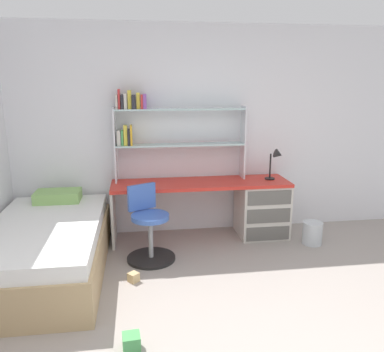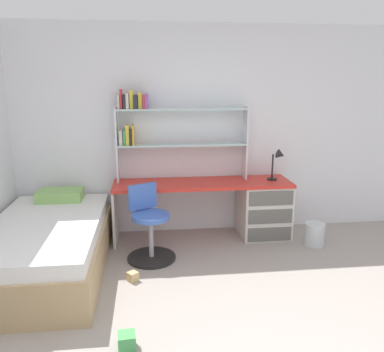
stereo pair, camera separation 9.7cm
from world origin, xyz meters
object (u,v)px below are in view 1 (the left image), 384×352
at_px(swivel_chair, 149,231).
at_px(toy_block_natural_2, 134,277).
at_px(bookshelf_hutch, 161,126).
at_px(waste_bin, 312,233).
at_px(desk_lamp, 276,159).
at_px(bed_platform, 46,248).
at_px(desk, 246,205).
at_px(toy_block_green_0, 131,343).

distance_m(swivel_chair, toy_block_natural_2, 0.58).
height_order(bookshelf_hutch, waste_bin, bookshelf_hutch).
relative_size(desk_lamp, bed_platform, 0.19).
relative_size(swivel_chair, waste_bin, 2.99).
distance_m(desk, desk_lamp, 0.67).
height_order(swivel_chair, toy_block_green_0, swivel_chair).
height_order(desk_lamp, swivel_chair, desk_lamp).
xyz_separation_m(desk, waste_bin, (0.71, -0.37, -0.26)).
xyz_separation_m(desk, desk_lamp, (0.35, -0.02, 0.56)).
bearing_deg(bookshelf_hutch, swivel_chair, -106.28).
height_order(desk, toy_block_natural_2, desk).
height_order(swivel_chair, toy_block_natural_2, swivel_chair).
xyz_separation_m(bookshelf_hutch, toy_block_green_0, (-0.37, -2.13, -1.30)).
xyz_separation_m(desk_lamp, bed_platform, (-2.57, -0.68, -0.69)).
distance_m(desk_lamp, toy_block_green_0, 2.76).
distance_m(swivel_chair, bed_platform, 1.04).
height_order(desk, waste_bin, desk).
xyz_separation_m(waste_bin, toy_block_green_0, (-2.09, -1.60, -0.07)).
height_order(desk, bookshelf_hutch, bookshelf_hutch).
bearing_deg(desk, toy_block_green_0, -125.00).
distance_m(toy_block_green_0, toy_block_natural_2, 0.99).
bearing_deg(toy_block_green_0, bed_platform, 123.33).
xyz_separation_m(desk_lamp, toy_block_natural_2, (-1.73, -0.97, -0.92)).
bearing_deg(toy_block_green_0, swivel_chair, 83.09).
height_order(toy_block_green_0, toy_block_natural_2, toy_block_green_0).
xyz_separation_m(desk, toy_block_natural_2, (-1.37, -0.98, -0.35)).
bearing_deg(bed_platform, toy_block_green_0, -56.67).
height_order(swivel_chair, bed_platform, swivel_chair).
relative_size(bookshelf_hutch, waste_bin, 5.85).
xyz_separation_m(swivel_chair, bed_platform, (-1.02, -0.20, -0.05)).
bearing_deg(desk_lamp, waste_bin, -44.81).
relative_size(waste_bin, toy_block_natural_2, 3.03).
height_order(bed_platform, toy_block_green_0, bed_platform).
xyz_separation_m(swivel_chair, toy_block_green_0, (-0.18, -1.47, -0.26)).
bearing_deg(bookshelf_hutch, desk_lamp, -7.44).
distance_m(desk_lamp, swivel_chair, 1.75).
distance_m(desk, swivel_chair, 1.30).
height_order(swivel_chair, waste_bin, swivel_chair).
bearing_deg(bookshelf_hutch, bed_platform, -144.71).
bearing_deg(toy_block_green_0, desk, 55.00).
bearing_deg(toy_block_natural_2, waste_bin, 16.34).
relative_size(desk, swivel_chair, 2.65).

